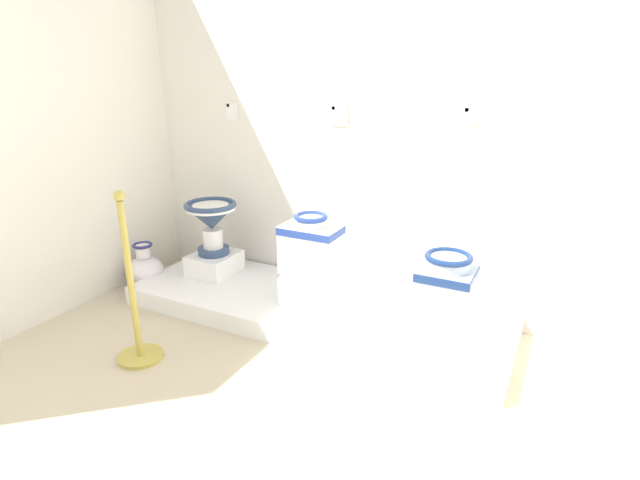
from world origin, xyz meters
name	(u,v)px	position (x,y,z in m)	size (l,w,h in m)	color
ground_plane	(158,459)	(1.66, 0.79, -0.01)	(5.31, 5.58, 0.02)	beige
wall_back	(344,105)	(1.66, 2.81, 1.45)	(3.51, 0.06, 2.90)	white
wall_right	(639,150)	(3.34, 1.39, 1.45)	(0.06, 2.98, 2.90)	white
display_platform	(313,309)	(1.66, 2.32, 0.07)	(2.73, 0.89, 0.14)	white
plinth_block_tall_cobalt	(215,263)	(0.72, 2.42, 0.22)	(0.32, 0.37, 0.16)	white
antique_toilet_tall_cobalt	(211,218)	(0.72, 2.42, 0.59)	(0.40, 0.40, 0.42)	navy
plinth_block_broad_patterned	(311,285)	(1.63, 2.36, 0.23)	(0.31, 0.39, 0.20)	white
antique_toilet_broad_patterned	(311,244)	(1.63, 2.36, 0.55)	(0.41, 0.26, 0.42)	white
plinth_block_central_ornate	(442,326)	(2.59, 2.30, 0.18)	(0.40, 0.34, 0.08)	white
antique_toilet_central_ornate	(446,287)	(2.59, 2.30, 0.44)	(0.33, 0.31, 0.44)	#A1B1D5
info_placard_first	(232,111)	(0.70, 2.78, 1.38)	(0.11, 0.01, 0.14)	white
info_placard_second	(339,115)	(1.63, 2.78, 1.38)	(0.14, 0.01, 0.15)	white
info_placard_third	(471,115)	(2.55, 2.78, 1.42)	(0.09, 0.01, 0.11)	white
decorative_vase_spare	(145,269)	(0.20, 2.18, 0.16)	(0.29, 0.29, 0.37)	navy
stanchion_post_near_left	(135,314)	(0.95, 1.37, 0.30)	(0.27, 0.27, 1.06)	gold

